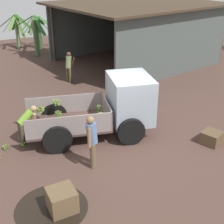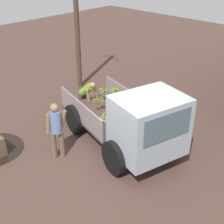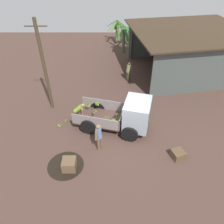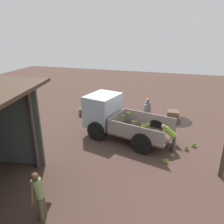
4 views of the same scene
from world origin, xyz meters
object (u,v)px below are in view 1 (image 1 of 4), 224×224
(banana_bunch_on_ground_0, at_px, (23,144))
(banana_bunch_on_ground_2, at_px, (5,147))
(banana_bunch_on_ground_3, at_px, (23,124))
(person_bystander_near_shed, at_px, (69,66))
(person_foreground_visitor, at_px, (92,139))
(cargo_truck, at_px, (117,104))
(person_worker_loading, at_px, (26,122))
(wooden_crate_1, at_px, (211,138))
(wooden_crate_0, at_px, (62,200))

(banana_bunch_on_ground_0, relative_size, banana_bunch_on_ground_2, 0.90)
(banana_bunch_on_ground_2, bearing_deg, banana_bunch_on_ground_3, 56.53)
(banana_bunch_on_ground_0, xyz_separation_m, banana_bunch_on_ground_2, (-0.56, 0.07, 0.01))
(person_bystander_near_shed, xyz_separation_m, banana_bunch_on_ground_0, (-3.61, -5.29, -0.78))
(person_bystander_near_shed, relative_size, banana_bunch_on_ground_0, 7.62)
(person_bystander_near_shed, bearing_deg, banana_bunch_on_ground_0, -142.02)
(person_foreground_visitor, relative_size, banana_bunch_on_ground_2, 7.30)
(cargo_truck, bearing_deg, person_worker_loading, 179.45)
(person_foreground_visitor, xyz_separation_m, banana_bunch_on_ground_0, (-1.63, 2.09, -0.83))
(person_worker_loading, height_order, person_bystander_near_shed, person_bystander_near_shed)
(banana_bunch_on_ground_0, xyz_separation_m, wooden_crate_1, (5.75, -2.74, 0.13))
(banana_bunch_on_ground_0, bearing_deg, person_foreground_visitor, -52.11)
(person_worker_loading, distance_m, banana_bunch_on_ground_2, 1.04)
(cargo_truck, relative_size, person_foreground_visitor, 2.78)
(person_foreground_visitor, distance_m, banana_bunch_on_ground_3, 3.81)
(cargo_truck, relative_size, person_worker_loading, 3.68)
(banana_bunch_on_ground_3, distance_m, wooden_crate_1, 6.83)
(banana_bunch_on_ground_3, bearing_deg, wooden_crate_0, -91.36)
(person_bystander_near_shed, bearing_deg, cargo_truck, -110.87)
(person_foreground_visitor, xyz_separation_m, person_bystander_near_shed, (1.98, 7.37, -0.06))
(cargo_truck, bearing_deg, banana_bunch_on_ground_3, 161.37)
(banana_bunch_on_ground_2, bearing_deg, wooden_crate_1, -23.99)
(person_foreground_visitor, height_order, banana_bunch_on_ground_3, person_foreground_visitor)
(person_foreground_visitor, height_order, person_bystander_near_shed, person_foreground_visitor)
(banana_bunch_on_ground_0, height_order, wooden_crate_1, wooden_crate_1)
(banana_bunch_on_ground_2, bearing_deg, banana_bunch_on_ground_0, -6.77)
(wooden_crate_0, bearing_deg, banana_bunch_on_ground_2, 102.18)
(banana_bunch_on_ground_3, distance_m, wooden_crate_0, 4.84)
(person_foreground_visitor, relative_size, wooden_crate_0, 2.50)
(banana_bunch_on_ground_0, distance_m, wooden_crate_1, 6.37)
(person_foreground_visitor, bearing_deg, banana_bunch_on_ground_0, -22.01)
(cargo_truck, distance_m, banana_bunch_on_ground_3, 3.68)
(cargo_truck, distance_m, wooden_crate_1, 3.42)
(wooden_crate_0, bearing_deg, person_worker_loading, 89.37)
(wooden_crate_1, bearing_deg, person_bystander_near_shed, 104.94)
(banana_bunch_on_ground_2, distance_m, banana_bunch_on_ground_3, 1.58)
(banana_bunch_on_ground_0, xyz_separation_m, wooden_crate_0, (0.20, -3.45, 0.20))
(banana_bunch_on_ground_2, bearing_deg, person_foreground_visitor, -44.56)
(person_worker_loading, distance_m, banana_bunch_on_ground_3, 1.29)
(person_worker_loading, relative_size, banana_bunch_on_ground_3, 5.07)
(person_foreground_visitor, height_order, wooden_crate_0, person_foreground_visitor)
(banana_bunch_on_ground_3, relative_size, wooden_crate_0, 0.37)
(banana_bunch_on_ground_0, bearing_deg, cargo_truck, -9.45)
(wooden_crate_0, bearing_deg, banana_bunch_on_ground_0, 93.24)
(person_worker_loading, bearing_deg, person_foreground_visitor, -64.79)
(person_worker_loading, bearing_deg, banana_bunch_on_ground_0, -136.73)
(person_worker_loading, bearing_deg, wooden_crate_1, -33.93)
(person_foreground_visitor, bearing_deg, banana_bunch_on_ground_2, -14.47)
(person_foreground_visitor, height_order, banana_bunch_on_ground_2, person_foreground_visitor)
(person_bystander_near_shed, bearing_deg, person_worker_loading, -141.60)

